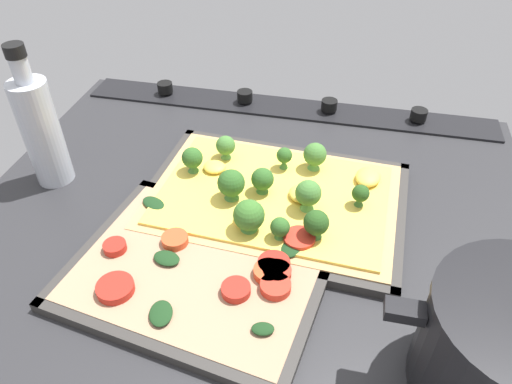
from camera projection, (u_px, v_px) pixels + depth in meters
ground_plane at (252, 219)px, 67.43cm from camera, size 76.69×63.67×3.00cm
stove_control_panel at (286, 106)px, 87.37cm from camera, size 73.62×7.00×2.60cm
baking_tray_front at (273, 202)px, 67.43cm from camera, size 37.16×27.55×1.30cm
broccoli_pizza at (273, 194)px, 66.20cm from camera, size 34.63×25.02×5.81cm
baking_tray_back at (199, 271)px, 57.69cm from camera, size 32.89×27.93×1.30cm
veggie_pizza_back at (204, 267)px, 57.12cm from camera, size 30.14×25.18×1.90cm
oil_bottle at (41, 129)px, 66.67cm from camera, size 5.23×5.23×20.72cm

